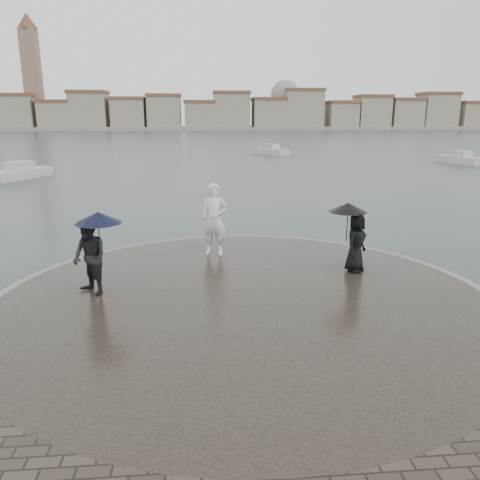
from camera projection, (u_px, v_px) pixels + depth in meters
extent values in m
plane|color=#2B3835|center=(265.00, 391.00, 8.12)|extent=(400.00, 400.00, 0.00)
cylinder|color=gray|center=(245.00, 304.00, 11.44)|extent=(12.50, 12.50, 0.32)
cylinder|color=#2D261E|center=(245.00, 304.00, 11.44)|extent=(11.90, 11.90, 0.36)
imported|color=white|center=(214.00, 219.00, 14.67)|extent=(0.93, 0.73, 2.26)
imported|color=black|center=(90.00, 257.00, 11.35)|extent=(1.15, 1.16, 1.89)
cylinder|color=black|center=(100.00, 240.00, 11.37)|extent=(0.02, 0.02, 0.90)
cone|color=black|center=(98.00, 218.00, 11.23)|extent=(1.15, 1.15, 0.28)
imported|color=black|center=(356.00, 243.00, 13.10)|extent=(0.94, 0.95, 1.66)
cylinder|color=black|center=(347.00, 226.00, 13.06)|extent=(0.02, 0.02, 0.90)
cone|color=black|center=(348.00, 207.00, 12.93)|extent=(1.08, 1.08, 0.26)
cube|color=gray|center=(200.00, 128.00, 164.91)|extent=(260.00, 20.00, 1.20)
cube|color=#9E917E|center=(19.00, 114.00, 155.57)|extent=(11.00, 10.00, 11.00)
cube|color=brown|center=(17.00, 95.00, 154.03)|extent=(11.60, 10.60, 1.00)
cube|color=#9E917E|center=(56.00, 117.00, 156.86)|extent=(10.00, 10.00, 9.00)
cube|color=brown|center=(55.00, 101.00, 155.58)|extent=(10.60, 10.60, 1.00)
cube|color=#9E917E|center=(90.00, 112.00, 157.43)|extent=(12.00, 10.00, 12.00)
cube|color=brown|center=(88.00, 92.00, 155.77)|extent=(12.60, 10.60, 1.00)
cube|color=#9E917E|center=(129.00, 115.00, 158.81)|extent=(11.00, 10.00, 10.00)
cube|color=brown|center=(128.00, 98.00, 157.41)|extent=(11.60, 10.60, 1.00)
cube|color=#9E917E|center=(164.00, 114.00, 159.73)|extent=(11.00, 10.00, 11.00)
cube|color=brown|center=(164.00, 96.00, 158.19)|extent=(11.60, 10.60, 1.00)
cube|color=#9E917E|center=(200.00, 117.00, 161.02)|extent=(10.00, 10.00, 9.00)
cube|color=brown|center=(199.00, 102.00, 159.74)|extent=(10.60, 10.60, 1.00)
cube|color=#9E917E|center=(231.00, 112.00, 161.59)|extent=(12.00, 10.00, 12.00)
cube|color=brown|center=(231.00, 93.00, 159.93)|extent=(12.60, 10.60, 1.00)
cube|color=#9E917E|center=(269.00, 115.00, 162.97)|extent=(11.00, 10.00, 10.00)
cube|color=brown|center=(269.00, 99.00, 161.57)|extent=(11.60, 10.60, 1.00)
cube|color=#9E917E|center=(303.00, 111.00, 163.63)|extent=(13.00, 10.00, 13.00)
cube|color=brown|center=(303.00, 90.00, 161.84)|extent=(13.60, 10.60, 1.00)
cube|color=#9E917E|center=(341.00, 117.00, 165.35)|extent=(10.00, 10.00, 9.00)
cube|color=brown|center=(342.00, 102.00, 164.08)|extent=(10.60, 10.60, 1.00)
cube|color=#9E917E|center=(372.00, 114.00, 166.05)|extent=(11.00, 10.00, 11.00)
cube|color=brown|center=(373.00, 96.00, 164.52)|extent=(11.60, 10.60, 1.00)
cube|color=#9E917E|center=(404.00, 115.00, 167.22)|extent=(11.00, 10.00, 10.00)
cube|color=brown|center=(405.00, 99.00, 165.81)|extent=(11.60, 10.60, 1.00)
cube|color=#9E917E|center=(437.00, 113.00, 168.00)|extent=(12.00, 10.00, 12.00)
cube|color=brown|center=(438.00, 94.00, 166.34)|extent=(12.60, 10.60, 1.00)
cube|color=#9E917E|center=(470.00, 117.00, 169.52)|extent=(10.00, 10.00, 9.00)
cube|color=brown|center=(472.00, 103.00, 168.24)|extent=(10.60, 10.60, 1.00)
cube|color=#846654|center=(33.00, 81.00, 155.24)|extent=(5.00, 5.00, 32.00)
cone|color=brown|center=(26.00, 21.00, 150.51)|extent=(6.80, 6.80, 5.00)
sphere|color=gray|center=(285.00, 95.00, 163.63)|extent=(10.00, 10.00, 10.00)
cube|color=#BBB4A8|center=(21.00, 175.00, 35.84)|extent=(3.57, 5.70, 0.90)
cube|color=#BBB4A8|center=(20.00, 167.00, 35.69)|extent=(1.87, 2.31, 0.90)
cube|color=#BBB4A8|center=(460.00, 161.00, 47.31)|extent=(2.80, 5.72, 0.90)
cube|color=#BBB4A8|center=(461.00, 155.00, 47.15)|extent=(1.62, 2.22, 0.90)
cube|color=#BBB4A8|center=(271.00, 152.00, 58.62)|extent=(4.19, 5.54, 0.90)
cube|color=#BBB4A8|center=(271.00, 148.00, 58.47)|extent=(2.06, 2.33, 0.90)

